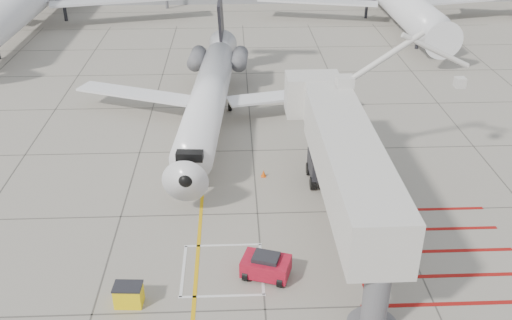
{
  "coord_description": "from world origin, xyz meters",
  "views": [
    {
      "loc": [
        -1.26,
        -23.92,
        18.81
      ],
      "look_at": [
        0.0,
        6.0,
        2.5
      ],
      "focal_mm": 40.0,
      "sensor_mm": 36.0,
      "label": 1
    }
  ],
  "objects_px": {
    "regional_jet": "(205,89)",
    "jet_bridge": "(350,177)",
    "pushback_tug": "(266,265)",
    "spill_bin": "(129,295)"
  },
  "relations": [
    {
      "from": "jet_bridge",
      "to": "pushback_tug",
      "type": "height_order",
      "value": "jet_bridge"
    },
    {
      "from": "pushback_tug",
      "to": "spill_bin",
      "type": "height_order",
      "value": "pushback_tug"
    },
    {
      "from": "jet_bridge",
      "to": "pushback_tug",
      "type": "distance_m",
      "value": 6.29
    },
    {
      "from": "spill_bin",
      "to": "pushback_tug",
      "type": "bearing_deg",
      "value": 18.46
    },
    {
      "from": "regional_jet",
      "to": "pushback_tug",
      "type": "bearing_deg",
      "value": -73.36
    },
    {
      "from": "regional_jet",
      "to": "spill_bin",
      "type": "relative_size",
      "value": 22.52
    },
    {
      "from": "jet_bridge",
      "to": "spill_bin",
      "type": "height_order",
      "value": "jet_bridge"
    },
    {
      "from": "pushback_tug",
      "to": "spill_bin",
      "type": "distance_m",
      "value": 6.75
    },
    {
      "from": "jet_bridge",
      "to": "pushback_tug",
      "type": "xyz_separation_m",
      "value": [
        -4.49,
        -2.95,
        -3.27
      ]
    },
    {
      "from": "regional_jet",
      "to": "jet_bridge",
      "type": "height_order",
      "value": "jet_bridge"
    }
  ]
}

